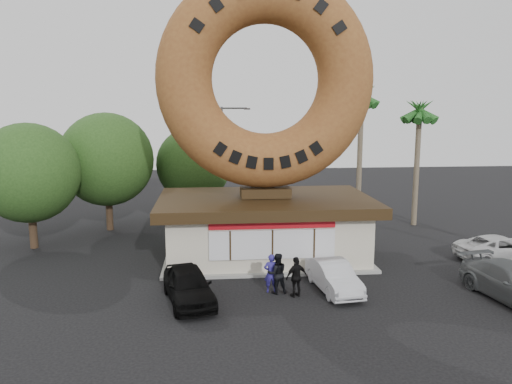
{
  "coord_description": "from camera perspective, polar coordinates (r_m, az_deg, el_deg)",
  "views": [
    {
      "loc": [
        -2.9,
        -19.73,
        7.96
      ],
      "look_at": [
        -0.68,
        4.0,
        3.9
      ],
      "focal_mm": 35.0,
      "sensor_mm": 36.0,
      "label": 1
    }
  ],
  "objects": [
    {
      "name": "car_black",
      "position": [
        21.06,
        -7.72,
        -10.51
      ],
      "size": [
        2.64,
        4.55,
        1.46
      ],
      "primitive_type": "imported",
      "rotation": [
        0.0,
        0.0,
        0.23
      ],
      "color": "black",
      "rests_on": "ground"
    },
    {
      "name": "person_left",
      "position": [
        21.92,
        1.73,
        -9.26
      ],
      "size": [
        0.63,
        0.42,
        1.71
      ],
      "primitive_type": "imported",
      "rotation": [
        0.0,
        0.0,
        3.13
      ],
      "color": "navy",
      "rests_on": "ground"
    },
    {
      "name": "giant_donut",
      "position": [
        25.93,
        1.11,
        12.73
      ],
      "size": [
        11.1,
        2.83,
        11.1
      ],
      "primitive_type": "torus",
      "rotation": [
        1.57,
        0.0,
        0.0
      ],
      "color": "brown",
      "rests_on": "donut_shop"
    },
    {
      "name": "tree_far",
      "position": [
        30.67,
        -24.54,
        1.99
      ],
      "size": [
        5.6,
        5.6,
        7.14
      ],
      "color": "#473321",
      "rests_on": "ground"
    },
    {
      "name": "tree_mid",
      "position": [
        34.97,
        -7.12,
        3.12
      ],
      "size": [
        5.2,
        5.2,
        6.63
      ],
      "color": "#473321",
      "rests_on": "ground"
    },
    {
      "name": "donut_shop",
      "position": [
        26.61,
        1.06,
        -3.8
      ],
      "size": [
        11.2,
        7.2,
        3.8
      ],
      "color": "beige",
      "rests_on": "ground"
    },
    {
      "name": "person_center",
      "position": [
        21.8,
        2.43,
        -9.27
      ],
      "size": [
        0.93,
        0.76,
        1.78
      ],
      "primitive_type": "imported",
      "rotation": [
        0.0,
        0.0,
        3.24
      ],
      "color": "black",
      "rests_on": "ground"
    },
    {
      "name": "car_white",
      "position": [
        29.32,
        26.2,
        -5.78
      ],
      "size": [
        4.97,
        2.75,
        1.32
      ],
      "primitive_type": "imported",
      "rotation": [
        0.0,
        0.0,
        1.69
      ],
      "color": "silver",
      "rests_on": "ground"
    },
    {
      "name": "person_right",
      "position": [
        21.48,
        4.63,
        -9.64
      ],
      "size": [
        1.11,
        0.8,
        1.75
      ],
      "primitive_type": "imported",
      "rotation": [
        0.0,
        0.0,
        3.55
      ],
      "color": "black",
      "rests_on": "ground"
    },
    {
      "name": "palm_far",
      "position": [
        35.11,
        18.18,
        8.4
      ],
      "size": [
        2.6,
        2.6,
        8.75
      ],
      "color": "#726651",
      "rests_on": "ground"
    },
    {
      "name": "car_silver",
      "position": [
        22.41,
        8.87,
        -9.5
      ],
      "size": [
        1.88,
        4.09,
        1.3
      ],
      "primitive_type": "imported",
      "rotation": [
        0.0,
        0.0,
        0.13
      ],
      "color": "silver",
      "rests_on": "ground"
    },
    {
      "name": "street_lamp",
      "position": [
        35.92,
        -3.66,
        4.08
      ],
      "size": [
        2.11,
        0.2,
        8.0
      ],
      "color": "#59595E",
      "rests_on": "ground"
    },
    {
      "name": "ground",
      "position": [
        21.48,
        2.87,
        -12.11
      ],
      "size": [
        90.0,
        90.0,
        0.0
      ],
      "primitive_type": "plane",
      "color": "black",
      "rests_on": "ground"
    },
    {
      "name": "palm_near",
      "position": [
        35.3,
        11.98,
        10.19
      ],
      "size": [
        2.6,
        2.6,
        9.75
      ],
      "color": "#726651",
      "rests_on": "ground"
    },
    {
      "name": "tree_west",
      "position": [
        33.56,
        -16.69,
        3.58
      ],
      "size": [
        6.0,
        6.0,
        7.65
      ],
      "color": "#473321",
      "rests_on": "ground"
    }
  ]
}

